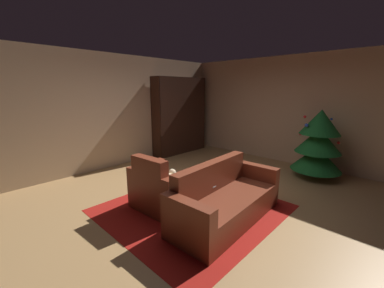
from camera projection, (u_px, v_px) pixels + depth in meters
name	position (u px, v px, depth m)	size (l,w,h in m)	color
ground_plane	(202.00, 197.00, 4.27)	(7.50, 7.50, 0.00)	#AA804F
wall_back	(283.00, 110.00, 6.18)	(5.71, 0.06, 2.72)	tan
wall_left	(117.00, 111.00, 5.87)	(0.06, 6.37, 2.72)	tan
area_rug	(193.00, 208.00, 3.87)	(2.47, 2.57, 0.01)	#A01913
bookshelf_unit	(184.00, 116.00, 7.19)	(0.39, 1.82, 2.23)	black
armchair_red	(162.00, 190.00, 3.81)	(1.00, 0.79, 0.91)	maroon
couch_red	(225.00, 200.00, 3.52)	(0.87, 1.98, 0.83)	maroon
coffee_table	(196.00, 183.00, 3.79)	(0.71, 0.71, 0.48)	black
book_stack_on_table	(198.00, 178.00, 3.75)	(0.21, 0.15, 0.08)	#B43C21
bottle_on_table	(194.00, 179.00, 3.56)	(0.08, 0.08, 0.27)	#1A522C
decorated_tree	(318.00, 143.00, 5.07)	(1.03, 1.03, 1.49)	brown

